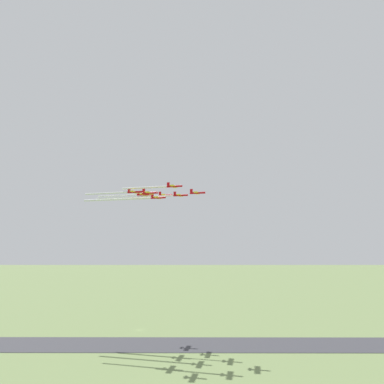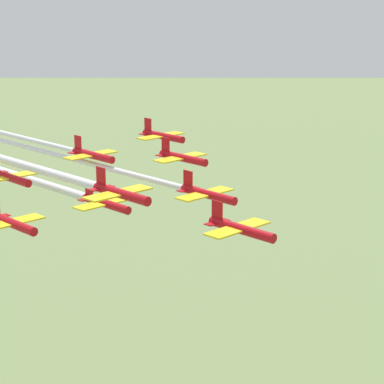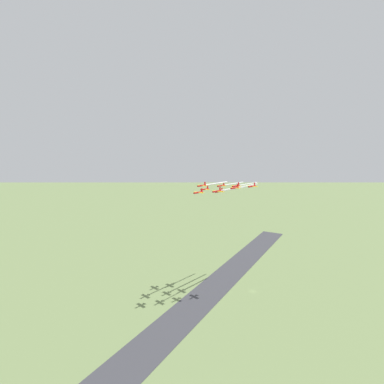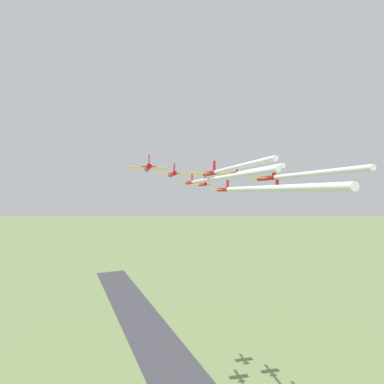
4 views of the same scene
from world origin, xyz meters
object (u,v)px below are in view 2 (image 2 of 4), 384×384
object	(u,v)px
jet_0	(239,228)
jet_3	(181,157)
jet_6	(162,136)
jet_8	(9,177)
jet_5	(11,223)
jet_7	(92,155)
jet_1	(206,194)
jet_4	(105,203)
jet_2	(120,193)

from	to	relation	value
jet_0	jet_3	xyz separation A→B (m)	(-28.67, -2.59, 2.14)
jet_6	jet_8	world-z (taller)	jet_6
jet_5	jet_6	size ratio (longest dim) A/B	1.00
jet_6	jet_3	bearing A→B (deg)	59.53
jet_5	jet_7	size ratio (longest dim) A/B	1.00
jet_3	jet_5	bearing A→B (deg)	0.00
jet_0	jet_8	bearing A→B (deg)	-78.91
jet_1	jet_3	bearing A→B (deg)	-120.47
jet_4	jet_8	bearing A→B (deg)	-59.53
jet_1	jet_2	xyz separation A→B (m)	(8.50, -11.86, 2.85)
jet_0	jet_1	world-z (taller)	jet_1
jet_2	jet_6	xyz separation A→B (m)	(-37.18, 9.27, -0.35)
jet_3	jet_8	size ratio (longest dim) A/B	1.00
jet_7	jet_3	bearing A→B (deg)	120.47
jet_0	jet_8	world-z (taller)	jet_8
jet_1	jet_4	xyz separation A→B (m)	(-5.83, -13.16, -2.33)
jet_3	jet_0	bearing A→B (deg)	59.53
jet_0	jet_7	bearing A→B (deg)	-101.09
jet_1	jet_4	world-z (taller)	jet_1
jet_7	jet_1	bearing A→B (deg)	90.00
jet_4	jet_7	distance (m)	14.88
jet_0	jet_2	distance (m)	14.74
jet_6	jet_0	bearing A→B (deg)	59.53
jet_1	jet_7	world-z (taller)	jet_7
jet_3	jet_7	bearing A→B (deg)	-59.53
jet_4	jet_1	bearing A→B (deg)	120.47
jet_4	jet_7	bearing A→B (deg)	-120.47
jet_2	jet_8	world-z (taller)	jet_2
jet_5	jet_8	xyz separation A→B (m)	(-14.34, -1.30, 2.40)
jet_3	jet_7	size ratio (longest dim) A/B	1.00
jet_6	jet_7	bearing A→B (deg)	-0.00
jet_2	jet_3	world-z (taller)	jet_2
jet_7	jet_4	bearing A→B (deg)	59.53
jet_4	jet_8	size ratio (longest dim) A/B	1.00
jet_3	jet_5	world-z (taller)	jet_3
jet_3	jet_4	distance (m)	15.18
jet_2	jet_3	distance (m)	25.19
jet_1	jet_6	xyz separation A→B (m)	(-28.67, -2.59, 2.50)
jet_2	jet_8	size ratio (longest dim) A/B	1.00
jet_0	jet_6	world-z (taller)	jet_6
jet_5	jet_8	size ratio (longest dim) A/B	1.00
jet_0	jet_2	world-z (taller)	jet_2
jet_2	jet_5	distance (m)	15.18
jet_4	jet_8	world-z (taller)	jet_8
jet_7	jet_8	size ratio (longest dim) A/B	1.00
jet_1	jet_3	world-z (taller)	jet_3
jet_0	jet_6	bearing A→B (deg)	-120.47
jet_7	jet_5	bearing A→B (deg)	29.54
jet_6	jet_8	distance (m)	29.27
jet_5	jet_7	world-z (taller)	jet_7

